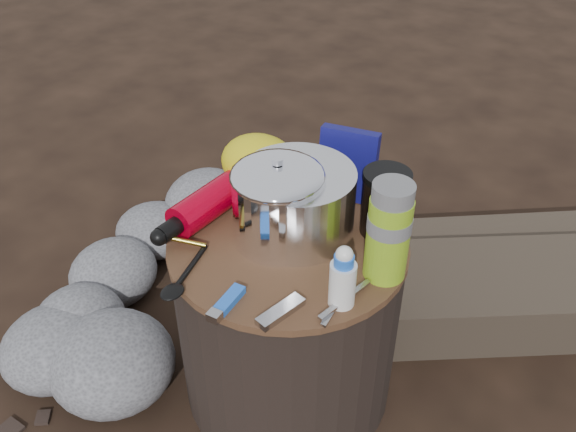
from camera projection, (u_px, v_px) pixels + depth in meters
The scene contains 15 objects.
ground at pixel (288, 382), 1.45m from camera, with size 60.00×60.00×0.00m, color black.
stump at pixel (288, 318), 1.32m from camera, with size 0.46×0.46×0.42m, color black.
rock_ring at pixel (200, 249), 1.68m from camera, with size 0.46×1.00×0.20m, color slate, non-canonical shape.
foil_windscreen at pixel (297, 202), 1.18m from camera, with size 0.22×0.22×0.13m, color white.
camping_pot at pixel (278, 202), 1.15m from camera, with size 0.17×0.17×0.17m, color white.
fuel_bottle at pixel (215, 198), 1.25m from camera, with size 0.07×0.28×0.07m, color #B60019, non-canonical shape.
thermos at pixel (389, 232), 1.06m from camera, with size 0.08×0.08×0.19m, color #84B31D.
travel_mug at pixel (385, 203), 1.18m from camera, with size 0.09×0.09×0.13m, color black.
stuff_sack at pixel (260, 163), 1.31m from camera, with size 0.17×0.14×0.12m, color yellow.
food_pouch at pixel (348, 165), 1.27m from camera, with size 0.12×0.03×0.15m, color #0E0D59.
lighter at pixel (229, 300), 1.06m from camera, with size 0.02×0.09×0.02m, color blue.
multitool at pixel (281, 312), 1.04m from camera, with size 0.03×0.09×0.01m, color #A8A8AC.
pot_grabber at pixel (338, 300), 1.06m from camera, with size 0.03×0.13×0.01m, color #A8A8AC, non-canonical shape.
spork at pixel (190, 267), 1.13m from camera, with size 0.03×0.15×0.01m, color black, non-canonical shape.
squeeze_bottle at pixel (343, 279), 1.03m from camera, with size 0.04×0.04×0.11m, color white.
Camera 1 is at (0.49, -0.79, 1.18)m, focal length 39.13 mm.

